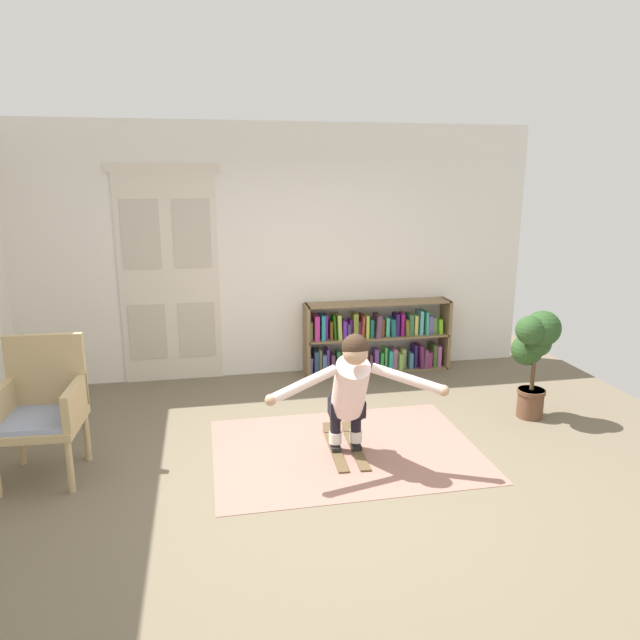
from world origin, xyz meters
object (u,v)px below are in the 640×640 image
at_px(wicker_chair, 42,405).
at_px(skis_pair, 345,446).
at_px(bookshelf, 375,341).
at_px(person_skier, 351,386).
at_px(potted_plant, 534,348).

distance_m(wicker_chair, skis_pair, 2.49).
bearing_deg(bookshelf, skis_pair, -113.37).
distance_m(bookshelf, person_skier, 2.39).
bearing_deg(potted_plant, bookshelf, 123.32).
bearing_deg(wicker_chair, person_skier, -6.30).
relative_size(skis_pair, person_skier, 0.61).
bearing_deg(potted_plant, wicker_chair, -176.28).
height_order(bookshelf, person_skier, person_skier).
relative_size(bookshelf, person_skier, 1.24).
relative_size(potted_plant, person_skier, 0.75).
height_order(skis_pair, person_skier, person_skier).
distance_m(wicker_chair, person_skier, 2.43).
xyz_separation_m(wicker_chair, skis_pair, (2.43, -0.04, -0.56)).
bearing_deg(wicker_chair, bookshelf, 30.61).
bearing_deg(bookshelf, wicker_chair, -149.39).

